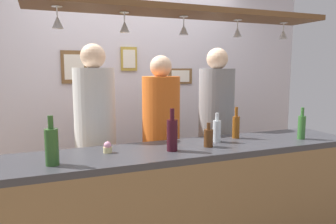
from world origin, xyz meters
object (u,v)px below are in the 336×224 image
Objects in this scene: picture_frame_crest at (129,59)px; bottle_soda_clear at (217,130)px; person_middle_orange_shirt at (161,129)px; bottle_champagne_green at (52,146)px; bottle_beer_green_import at (302,126)px; bottle_wine_dark_red at (172,134)px; picture_frame_lower_pair at (180,76)px; picture_frame_caricature at (74,67)px; person_left_white_patterned_shirt at (95,127)px; bottle_beer_brown_stubby at (208,137)px; person_right_grey_shirt at (216,120)px; bottle_beer_amber_tall at (236,126)px; cupcake at (108,148)px.

bottle_soda_clear is at bearing -75.73° from picture_frame_crest.
person_middle_orange_shirt is 0.60m from bottle_soda_clear.
bottle_beer_green_import is (1.92, 0.00, -0.01)m from bottle_champagne_green.
picture_frame_lower_pair is (0.71, 1.46, 0.36)m from bottle_wine_dark_red.
bottle_soda_clear is at bearing -55.31° from picture_frame_caricature.
person_left_white_patterned_shirt is at bearing 147.95° from bottle_soda_clear.
person_right_grey_shirt is at bearing 55.82° from bottle_beer_brown_stubby.
bottle_beer_amber_tall is (0.22, 0.06, 0.01)m from bottle_soda_clear.
bottle_soda_clear reaches higher than cupcake.
bottle_soda_clear is 0.68× the size of picture_frame_caricature.
bottle_beer_amber_tall is 0.53m from bottle_beer_green_import.
person_left_white_patterned_shirt reaches higher than person_middle_orange_shirt.
cupcake is at bearing 174.24° from bottle_beer_green_import.
bottle_soda_clear is at bearing -32.05° from person_left_white_patterned_shirt.
bottle_soda_clear is (0.85, -0.54, 0.01)m from person_left_white_patterned_shirt.
bottle_beer_amber_tall is at bearing 3.66° from cupcake.
bottle_beer_amber_tall is 0.87× the size of bottle_champagne_green.
person_left_white_patterned_shirt reaches higher than bottle_soda_clear.
picture_frame_caricature is at bearing 137.27° from bottle_beer_green_import.
person_middle_orange_shirt is at bearing 116.40° from bottle_soda_clear.
picture_frame_lower_pair is at bearing 74.12° from bottle_beer_brown_stubby.
person_right_grey_shirt is (1.16, -0.00, -0.01)m from person_left_white_patterned_shirt.
bottle_beer_amber_tall is at bearing -48.05° from picture_frame_caricature.
person_right_grey_shirt is at bearing 79.68° from bottle_beer_amber_tall.
bottle_beer_brown_stubby is at bearing -78.63° from person_middle_orange_shirt.
picture_frame_crest is (-0.34, 1.34, 0.58)m from bottle_soda_clear.
picture_frame_caricature is at bearing 95.18° from person_left_white_patterned_shirt.
bottle_beer_green_import is at bearing -13.00° from bottle_soda_clear.
picture_frame_crest is at bearing 128.70° from person_right_grey_shirt.
picture_frame_lower_pair is at bearing 87.35° from bottle_beer_amber_tall.
bottle_beer_brown_stubby is at bearing 176.66° from bottle_beer_green_import.
bottle_beer_amber_tall is 0.87× the size of picture_frame_lower_pair.
person_middle_orange_shirt is at bearing 42.31° from cupcake.
bottle_beer_green_import is 1.91m from picture_frame_crest.
picture_frame_lower_pair is at bearing 64.22° from bottle_wine_dark_red.
bottle_wine_dark_red is 3.85× the size of cupcake.
bottle_soda_clear is 1.23m from bottle_champagne_green.
bottle_soda_clear is 1.50m from picture_frame_crest.
cupcake is (-1.08, -0.07, -0.06)m from bottle_beer_amber_tall.
bottle_beer_amber_tall is 0.76× the size of picture_frame_caricature.
bottle_beer_green_import is 0.76× the size of picture_frame_caricature.
picture_frame_lower_pair reaches higher than bottle_soda_clear.
person_left_white_patterned_shirt reaches higher than picture_frame_lower_pair.
bottle_beer_amber_tall is at bearing 9.06° from bottle_champagne_green.
bottle_wine_dark_red is at bearing -138.13° from person_right_grey_shirt.
bottle_champagne_green is 0.40m from cupcake.
person_right_grey_shirt is at bearing -33.16° from picture_frame_caricature.
bottle_beer_amber_tall is at bearing -44.16° from person_middle_orange_shirt.
picture_frame_crest is at bearing 124.67° from bottle_beer_green_import.
bottle_beer_green_import is at bearing -2.03° from bottle_wine_dark_red.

